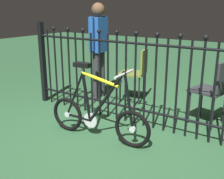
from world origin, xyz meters
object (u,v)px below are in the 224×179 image
chair_olive (137,70)px  person_visitor (99,43)px  bicycle (98,114)px  chair_charcoal (215,87)px

chair_olive → person_visitor: size_ratio=0.55×
bicycle → chair_olive: 1.46m
person_visitor → bicycle: bearing=-54.5°
bicycle → person_visitor: person_visitor is taller
bicycle → chair_olive: (-0.27, 1.42, 0.22)m
chair_olive → chair_charcoal: 1.30m
person_visitor → chair_olive: bearing=15.3°
bicycle → person_visitor: size_ratio=0.85×
chair_olive → bicycle: bearing=-79.2°
chair_olive → person_visitor: 0.75m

